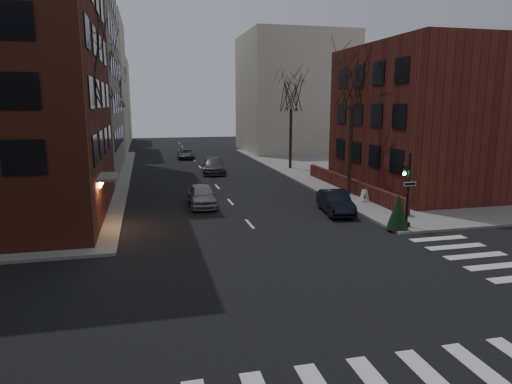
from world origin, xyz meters
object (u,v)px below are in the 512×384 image
(tree_right_b, at_px, (291,94))
(parked_sedan, at_px, (335,202))
(traffic_signal, at_px, (407,195))
(streetlamp_near, at_px, (107,138))
(tree_left_c, at_px, (112,91))
(car_lane_silver, at_px, (202,195))
(sandwich_board, at_px, (365,195))
(tree_left_a, at_px, (78,69))
(tree_left_b, at_px, (99,74))
(car_lane_far, at_px, (186,154))
(car_lane_gray, at_px, (214,166))
(tree_right_a, at_px, (353,84))
(streetlamp_far, at_px, (121,125))
(evergreen_shrub, at_px, (398,211))

(tree_right_b, bearing_deg, parked_sedan, -99.35)
(traffic_signal, height_order, streetlamp_near, streetlamp_near)
(tree_left_c, height_order, car_lane_silver, tree_left_c)
(tree_right_b, xyz_separation_m, car_lane_silver, (-10.85, -14.89, -6.86))
(streetlamp_near, relative_size, sandwich_board, 7.70)
(sandwich_board, bearing_deg, tree_left_c, 127.76)
(tree_left_a, bearing_deg, tree_left_c, 90.00)
(tree_left_b, relative_size, tree_left_c, 1.11)
(tree_left_a, xyz_separation_m, tree_left_b, (0.00, 12.00, 0.44))
(tree_left_a, bearing_deg, car_lane_far, 75.01)
(tree_left_a, relative_size, car_lane_gray, 1.98)
(tree_left_c, distance_m, tree_right_a, 28.17)
(tree_right_a, height_order, tree_right_b, tree_right_a)
(streetlamp_near, xyz_separation_m, car_lane_far, (7.40, 21.87, -3.65))
(tree_left_a, distance_m, tree_right_b, 25.19)
(car_lane_silver, bearing_deg, car_lane_gray, 79.43)
(tree_left_a, distance_m, streetlamp_far, 28.32)
(tree_right_a, height_order, streetlamp_far, tree_right_a)
(tree_right_a, relative_size, car_lane_gray, 1.88)
(car_lane_far, height_order, evergreen_shrub, evergreen_shrub)
(parked_sedan, bearing_deg, sandwich_board, 42.93)
(traffic_signal, distance_m, tree_left_a, 18.66)
(tree_right_b, xyz_separation_m, sandwich_board, (-0.04, -16.59, -7.03))
(tree_left_b, height_order, car_lane_silver, tree_left_b)
(car_lane_far, distance_m, evergreen_shrub, 36.08)
(traffic_signal, bearing_deg, tree_left_b, 134.54)
(streetlamp_near, height_order, parked_sedan, streetlamp_near)
(car_lane_gray, relative_size, sandwich_board, 6.35)
(tree_left_a, bearing_deg, tree_left_b, 90.00)
(streetlamp_far, bearing_deg, sandwich_board, -57.47)
(tree_left_a, bearing_deg, car_lane_gray, 60.96)
(tree_left_b, xyz_separation_m, streetlamp_far, (0.60, 16.00, -4.68))
(tree_left_c, bearing_deg, streetlamp_near, -88.09)
(car_lane_silver, height_order, evergreen_shrub, evergreen_shrub)
(traffic_signal, bearing_deg, streetlamp_near, 141.13)
(evergreen_shrub, bearing_deg, tree_left_a, 161.81)
(tree_right_b, bearing_deg, tree_left_b, -161.18)
(streetlamp_near, bearing_deg, tree_left_c, 91.91)
(tree_left_b, bearing_deg, sandwich_board, -31.10)
(streetlamp_far, distance_m, car_lane_far, 8.46)
(traffic_signal, height_order, tree_left_c, tree_left_c)
(tree_right_b, bearing_deg, streetlamp_near, -149.53)
(traffic_signal, bearing_deg, parked_sedan, 117.47)
(car_lane_gray, bearing_deg, evergreen_shrub, -66.46)
(tree_left_a, relative_size, car_lane_far, 2.41)
(parked_sedan, distance_m, car_lane_far, 31.29)
(tree_left_a, bearing_deg, tree_right_b, 45.64)
(tree_left_c, relative_size, evergreen_shrub, 5.13)
(streetlamp_far, relative_size, evergreen_shrub, 3.31)
(streetlamp_near, bearing_deg, evergreen_shrub, -40.61)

